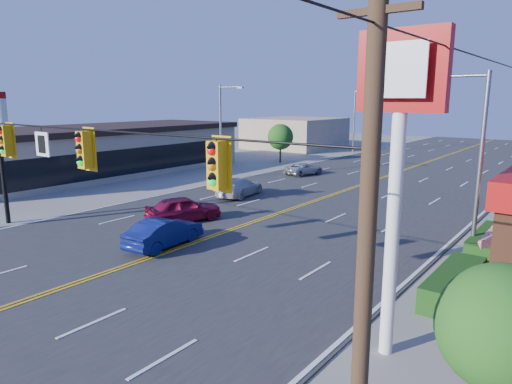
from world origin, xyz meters
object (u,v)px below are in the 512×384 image
Objects in this scene: signal_span at (23,159)px; kfc_pylon at (399,131)px; car_silver at (304,169)px; car_blue at (164,234)px; car_white at (240,188)px; car_magenta at (184,210)px.

signal_span is 11.87m from kfc_pylon.
kfc_pylon reaches higher than car_silver.
car_blue is at bearing 116.54° from car_silver.
signal_span is 5.42× the size of car_white.
car_silver is (-3.12, 18.02, -0.18)m from car_magenta.
kfc_pylon is 30.24m from car_silver.
car_magenta is 1.03× the size of car_blue.
car_magenta is 1.08× the size of car_silver.
car_white reaches higher than car_silver.
car_magenta is 4.51m from car_blue.
car_blue is at bearing 168.40° from kfc_pylon.
car_white is 10.89m from car_silver.
car_white is at bearing -73.56° from car_blue.
car_blue is at bearing 95.18° from signal_span.
car_blue is 22.45m from car_silver.
kfc_pylon is 2.17× the size of car_silver.
kfc_pylon is 2.01× the size of car_magenta.
car_magenta is at bearing 94.08° from car_white.
car_white is at bearing 108.66° from car_silver.
car_blue is (2.57, -3.71, -0.04)m from car_magenta.
kfc_pylon is at bearing 19.78° from signal_span.
car_white is at bearing 106.06° from signal_span.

